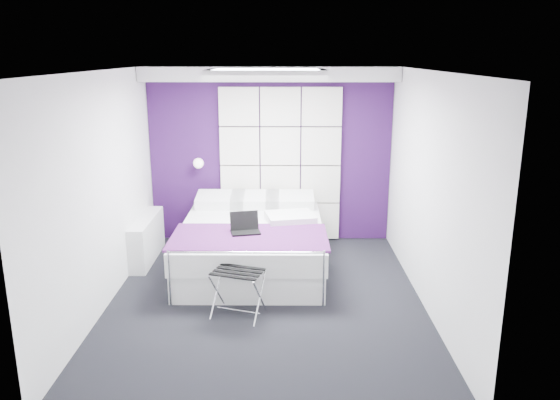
{
  "coord_description": "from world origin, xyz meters",
  "views": [
    {
      "loc": [
        0.21,
        -5.82,
        2.78
      ],
      "look_at": [
        0.16,
        0.35,
        1.11
      ],
      "focal_mm": 35.0,
      "sensor_mm": 36.0,
      "label": 1
    }
  ],
  "objects_px": {
    "laptop": "(246,227)",
    "radiator": "(147,239)",
    "nightstand": "(214,207)",
    "luggage_rack": "(238,293)",
    "bed": "(252,244)",
    "wall_lamp": "(199,163)"
  },
  "relations": [
    {
      "from": "luggage_rack",
      "to": "nightstand",
      "type": "bearing_deg",
      "value": 120.92
    },
    {
      "from": "wall_lamp",
      "to": "bed",
      "type": "height_order",
      "value": "wall_lamp"
    },
    {
      "from": "luggage_rack",
      "to": "bed",
      "type": "bearing_deg",
      "value": 104.77
    },
    {
      "from": "bed",
      "to": "nightstand",
      "type": "relative_size",
      "value": 5.11
    },
    {
      "from": "bed",
      "to": "luggage_rack",
      "type": "height_order",
      "value": "bed"
    },
    {
      "from": "nightstand",
      "to": "luggage_rack",
      "type": "bearing_deg",
      "value": -77.0
    },
    {
      "from": "nightstand",
      "to": "laptop",
      "type": "bearing_deg",
      "value": -68.22
    },
    {
      "from": "radiator",
      "to": "laptop",
      "type": "bearing_deg",
      "value": -26.83
    },
    {
      "from": "bed",
      "to": "laptop",
      "type": "bearing_deg",
      "value": -97.14
    },
    {
      "from": "nightstand",
      "to": "laptop",
      "type": "distance_m",
      "value": 1.56
    },
    {
      "from": "radiator",
      "to": "bed",
      "type": "height_order",
      "value": "bed"
    },
    {
      "from": "bed",
      "to": "laptop",
      "type": "relative_size",
      "value": 6.53
    },
    {
      "from": "wall_lamp",
      "to": "nightstand",
      "type": "height_order",
      "value": "wall_lamp"
    },
    {
      "from": "nightstand",
      "to": "laptop",
      "type": "xyz_separation_m",
      "value": [
        0.58,
        -1.44,
        0.16
      ]
    },
    {
      "from": "bed",
      "to": "nightstand",
      "type": "height_order",
      "value": "bed"
    },
    {
      "from": "radiator",
      "to": "bed",
      "type": "distance_m",
      "value": 1.51
    },
    {
      "from": "nightstand",
      "to": "luggage_rack",
      "type": "distance_m",
      "value": 2.47
    },
    {
      "from": "radiator",
      "to": "luggage_rack",
      "type": "relative_size",
      "value": 2.28
    },
    {
      "from": "laptop",
      "to": "radiator",
      "type": "bearing_deg",
      "value": 140.83
    },
    {
      "from": "wall_lamp",
      "to": "radiator",
      "type": "xyz_separation_m",
      "value": [
        -0.64,
        -0.76,
        -0.92
      ]
    },
    {
      "from": "radiator",
      "to": "laptop",
      "type": "distance_m",
      "value": 1.65
    },
    {
      "from": "radiator",
      "to": "bed",
      "type": "bearing_deg",
      "value": -11.32
    }
  ]
}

